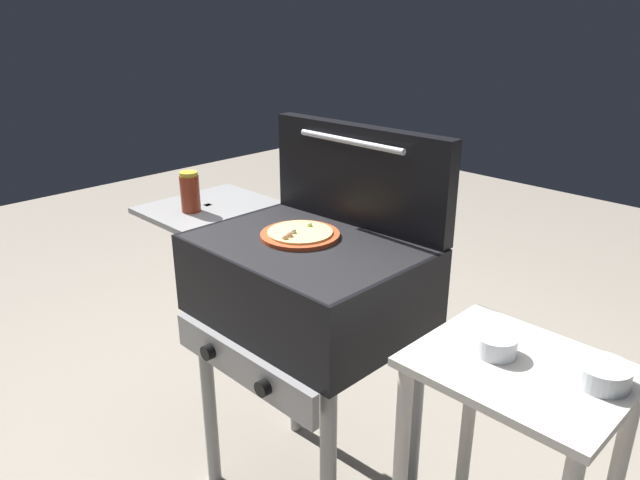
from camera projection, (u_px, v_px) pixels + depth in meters
grill at (303, 287)px, 1.74m from camera, size 0.96×0.53×0.90m
grill_lid_open at (359, 176)px, 1.76m from camera, size 0.63×0.09×0.30m
pizza_cheese at (300, 234)px, 1.71m from camera, size 0.23×0.23×0.03m
sauce_jar at (190, 192)px, 1.91m from camera, size 0.06×0.06×0.13m
prep_table at (509, 453)px, 1.36m from camera, size 0.44×0.36×0.80m
topping_bowl_near at (496, 346)px, 1.31m from camera, size 0.09×0.09×0.04m
topping_bowl_far at (602, 375)px, 1.21m from camera, size 0.11×0.11×0.04m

